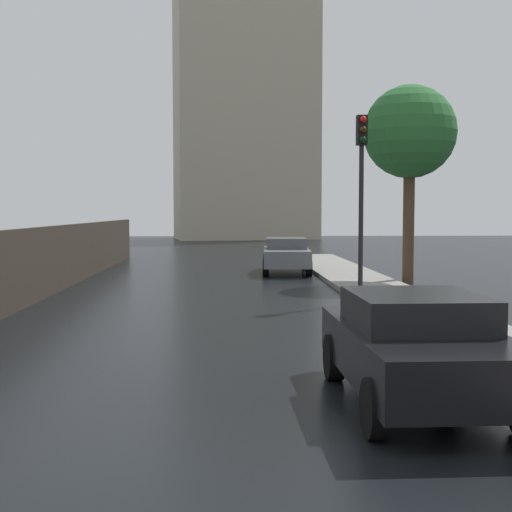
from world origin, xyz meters
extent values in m
plane|color=black|center=(0.00, 0.00, 0.00)|extent=(120.00, 120.00, 0.00)
cube|color=slate|center=(3.00, 20.61, 0.63)|extent=(1.96, 4.33, 0.62)
cube|color=#494D50|center=(3.01, 20.79, 1.14)|extent=(1.62, 2.15, 0.40)
cylinder|color=black|center=(2.31, 22.05, 0.32)|extent=(0.26, 0.65, 0.64)
cylinder|color=black|center=(3.86, 21.96, 0.32)|extent=(0.26, 0.65, 0.64)
cylinder|color=black|center=(2.13, 19.27, 0.32)|extent=(0.26, 0.65, 0.64)
cylinder|color=black|center=(3.69, 19.17, 0.32)|extent=(0.26, 0.65, 0.64)
cube|color=black|center=(3.00, 2.47, 0.63)|extent=(1.80, 3.88, 0.63)
cube|color=black|center=(2.99, 2.55, 1.15)|extent=(1.56, 1.87, 0.40)
cylinder|color=black|center=(2.18, 3.73, 0.32)|extent=(0.23, 0.64, 0.64)
cylinder|color=black|center=(3.78, 3.75, 0.32)|extent=(0.23, 0.64, 0.64)
cylinder|color=black|center=(2.21, 1.19, 0.32)|extent=(0.23, 0.64, 0.64)
cylinder|color=black|center=(4.13, 11.83, 2.08)|extent=(0.12, 0.12, 3.89)
cube|color=black|center=(4.13, 11.83, 4.40)|extent=(0.26, 0.26, 0.75)
sphere|color=red|center=(4.13, 11.66, 4.65)|extent=(0.17, 0.17, 0.17)
sphere|color=#392405|center=(4.13, 11.66, 4.40)|extent=(0.17, 0.17, 0.17)
sphere|color=black|center=(4.13, 11.66, 4.15)|extent=(0.17, 0.17, 0.17)
cylinder|color=#4C3823|center=(6.65, 16.71, 1.94)|extent=(0.37, 0.37, 3.87)
sphere|color=#28662D|center=(6.65, 16.71, 4.92)|extent=(3.00, 3.00, 3.00)
cube|color=#B2A88E|center=(2.39, 53.44, 11.33)|extent=(12.39, 8.10, 22.65)
camera|label=1|loc=(0.65, -5.89, 2.37)|focal=49.15mm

